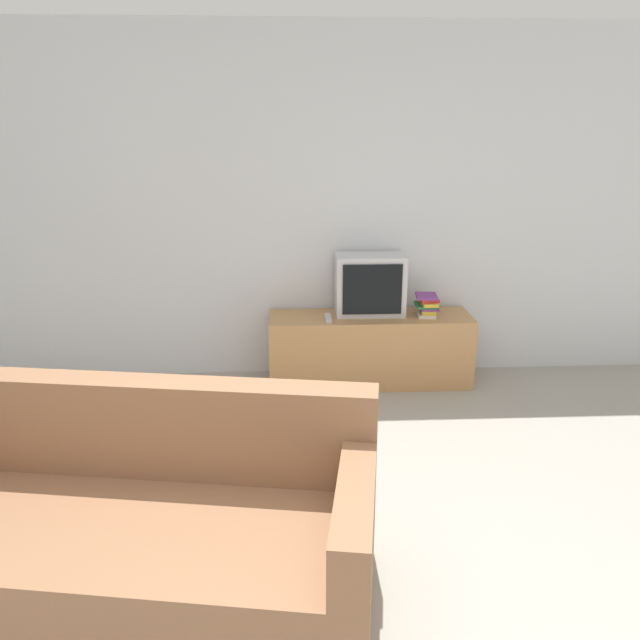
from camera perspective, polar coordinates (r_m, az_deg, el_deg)
The scene contains 6 objects.
wall_back at distance 4.73m, azimuth -2.13°, elevation 10.19°, with size 9.00×0.06×2.60m.
tv_stand at distance 4.76m, azimuth 4.56°, elevation -2.66°, with size 1.51×0.43×0.53m.
television at distance 4.68m, azimuth 4.58°, elevation 3.26°, with size 0.51×0.30×0.45m.
couch at distance 2.83m, azimuth -17.60°, elevation -18.32°, with size 2.16×1.16×0.86m.
book_stack at distance 4.70m, azimuth 9.78°, elevation 1.35°, with size 0.17×0.22×0.16m.
remote_on_stand at distance 4.56m, azimuth 0.75°, elevation 0.16°, with size 0.04×0.19×0.02m.
Camera 1 is at (-0.05, -1.66, 1.91)m, focal length 35.00 mm.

